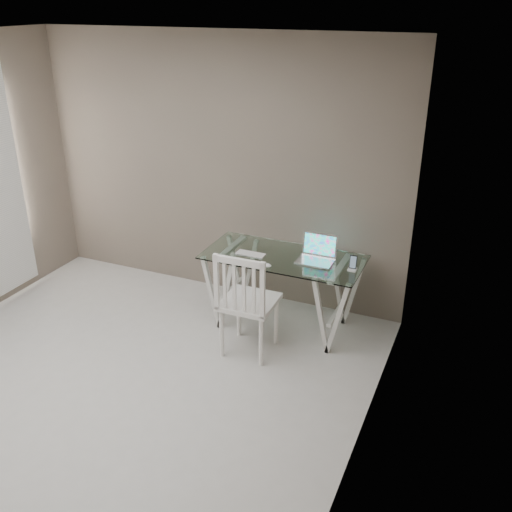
{
  "coord_description": "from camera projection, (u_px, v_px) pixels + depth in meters",
  "views": [
    {
      "loc": [
        2.61,
        -2.81,
        2.98
      ],
      "look_at": [
        0.77,
        1.45,
        0.85
      ],
      "focal_mm": 40.0,
      "sensor_mm": 36.0,
      "label": 1
    }
  ],
  "objects": [
    {
      "name": "chair",
      "position": [
        246.0,
        300.0,
        4.96
      ],
      "size": [
        0.48,
        0.48,
        1.02
      ],
      "rotation": [
        0.0,
        0.0,
        0.02
      ],
      "color": "white",
      "rests_on": "ground"
    },
    {
      "name": "laptop",
      "position": [
        317.0,
        254.0,
        5.25
      ],
      "size": [
        0.33,
        0.27,
        0.23
      ],
      "color": "silver",
      "rests_on": "desk"
    },
    {
      "name": "room",
      "position": [
        60.0,
        200.0,
        3.85
      ],
      "size": [
        4.5,
        4.52,
        2.71
      ],
      "color": "#BAB7B2",
      "rests_on": "ground"
    },
    {
      "name": "mouse",
      "position": [
        266.0,
        265.0,
        5.13
      ],
      "size": [
        0.11,
        0.06,
        0.03
      ],
      "primitive_type": "ellipsoid",
      "color": "white",
      "rests_on": "desk"
    },
    {
      "name": "phone_dock",
      "position": [
        353.0,
        266.0,
        5.06
      ],
      "size": [
        0.08,
        0.08,
        0.14
      ],
      "color": "white",
      "rests_on": "desk"
    },
    {
      "name": "keyboard",
      "position": [
        251.0,
        254.0,
        5.38
      ],
      "size": [
        0.3,
        0.13,
        0.01
      ],
      "primitive_type": "cube",
      "color": "silver",
      "rests_on": "desk"
    },
    {
      "name": "desk",
      "position": [
        283.0,
        291.0,
        5.49
      ],
      "size": [
        1.5,
        0.7,
        0.75
      ],
      "color": "silver",
      "rests_on": "ground"
    }
  ]
}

